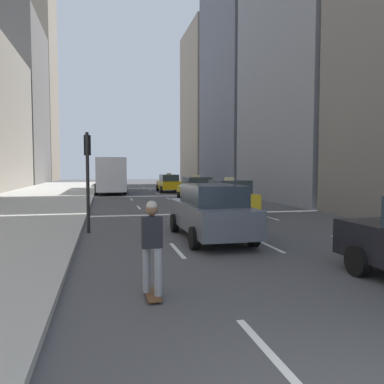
# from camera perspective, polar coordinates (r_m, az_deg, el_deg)

# --- Properties ---
(sidewalk_left) EXTENTS (8.00, 66.00, 0.15)m
(sidewalk_left) POSITION_cam_1_polar(r_m,az_deg,el_deg) (29.72, -22.55, -1.00)
(sidewalk_left) COLOR #ADAAA3
(sidewalk_left) RESTS_ON ground
(lane_markings) EXTENTS (5.72, 56.00, 0.01)m
(lane_markings) POSITION_cam_1_polar(r_m,az_deg,el_deg) (25.79, -2.52, -1.54)
(lane_markings) COLOR white
(lane_markings) RESTS_ON ground
(building_row_right) EXTENTS (6.00, 52.73, 35.97)m
(building_row_right) POSITION_cam_1_polar(r_m,az_deg,el_deg) (32.70, 14.96, 25.16)
(building_row_right) COLOR slate
(building_row_right) RESTS_ON ground
(taxi_lead) EXTENTS (2.02, 4.40, 1.87)m
(taxi_lead) POSITION_cam_1_polar(r_m,az_deg,el_deg) (25.82, 0.61, 0.42)
(taxi_lead) COLOR yellow
(taxi_lead) RESTS_ON ground
(taxi_second) EXTENTS (2.02, 4.40, 1.87)m
(taxi_second) POSITION_cam_1_polar(r_m,az_deg,el_deg) (19.25, 5.52, -0.69)
(taxi_second) COLOR yellow
(taxi_second) RESTS_ON ground
(taxi_third) EXTENTS (2.02, 4.40, 1.87)m
(taxi_third) POSITION_cam_1_polar(r_m,az_deg,el_deg) (36.81, -3.58, 1.36)
(taxi_third) COLOR yellow
(taxi_third) RESTS_ON ground
(sedan_silver_behind) EXTENTS (2.02, 4.92, 1.80)m
(sedan_silver_behind) POSITION_cam_1_polar(r_m,az_deg,el_deg) (12.27, 2.84, -2.96)
(sedan_silver_behind) COLOR #565B66
(sedan_silver_behind) RESTS_ON ground
(city_bus) EXTENTS (2.80, 11.61, 3.25)m
(city_bus) POSITION_cam_1_polar(r_m,az_deg,el_deg) (37.16, -12.39, 2.70)
(city_bus) COLOR silver
(city_bus) RESTS_ON ground
(skateboarder) EXTENTS (0.36, 0.80, 1.75)m
(skateboarder) POSITION_cam_1_polar(r_m,az_deg,el_deg) (6.76, -6.11, -7.93)
(skateboarder) COLOR brown
(skateboarder) RESTS_ON ground
(traffic_light_pole) EXTENTS (0.24, 0.42, 3.60)m
(traffic_light_pole) POSITION_cam_1_polar(r_m,az_deg,el_deg) (13.96, -15.62, 3.87)
(traffic_light_pole) COLOR black
(traffic_light_pole) RESTS_ON ground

